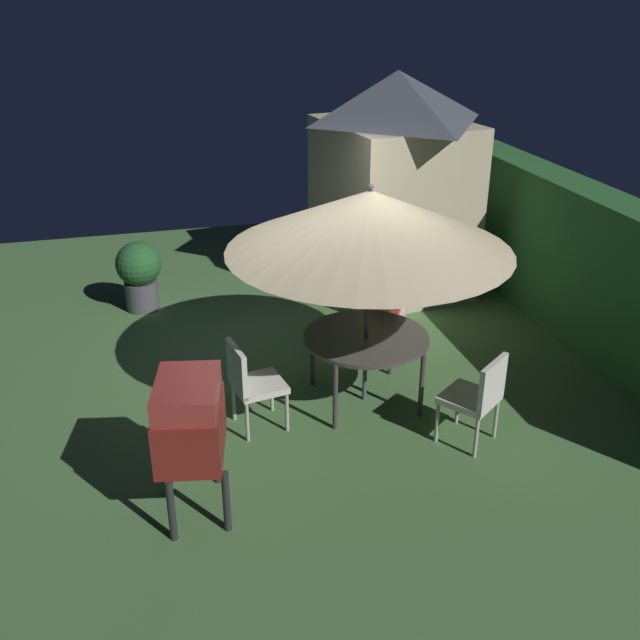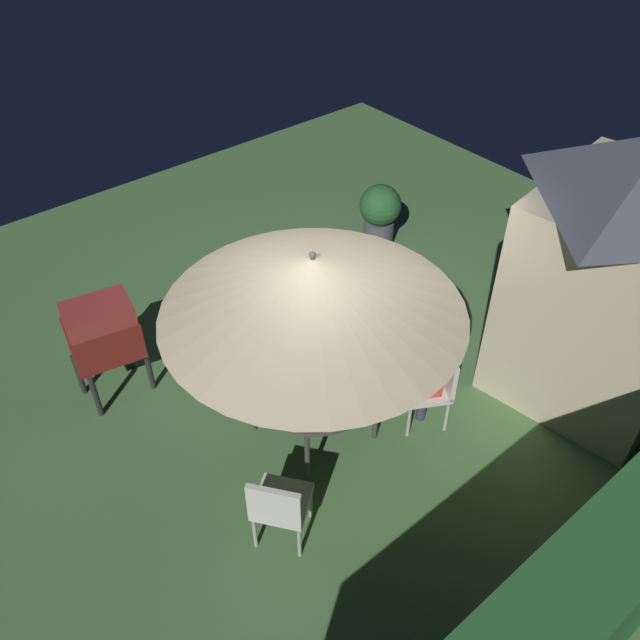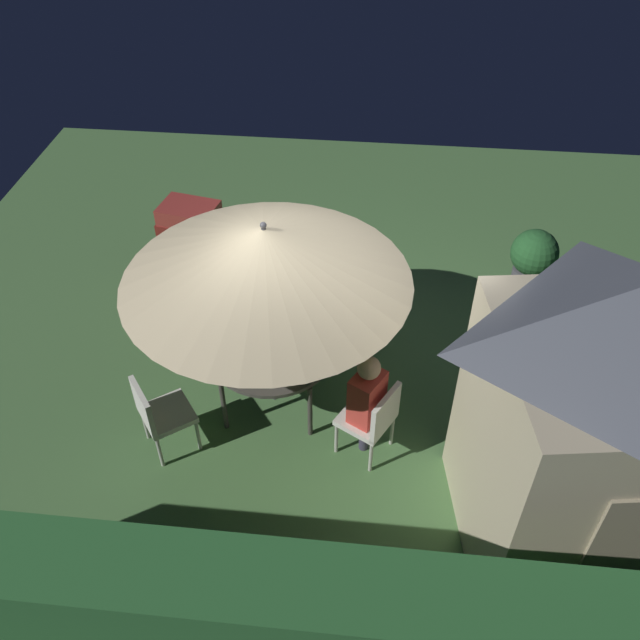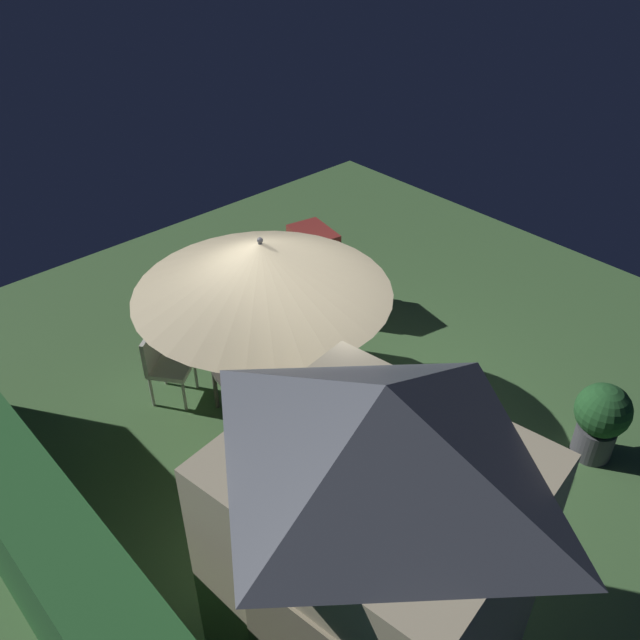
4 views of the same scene
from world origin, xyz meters
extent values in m
plane|color=#47703D|center=(0.00, 0.00, 0.00)|extent=(11.00, 11.00, 0.00)
cube|color=#28602D|center=(0.00, 3.50, 0.90)|extent=(6.95, 0.55, 1.80)
cube|color=#C6B793|center=(-2.15, 1.85, 1.15)|extent=(2.13, 1.96, 2.29)
cylinder|color=#47423D|center=(0.70, 0.56, 0.71)|extent=(1.25, 1.25, 0.04)
cylinder|color=#3C3834|center=(0.26, 0.12, 0.35)|extent=(0.05, 0.05, 0.69)
cylinder|color=#3C3834|center=(1.13, 0.12, 0.35)|extent=(0.05, 0.05, 0.69)
cylinder|color=#3C3834|center=(0.26, 1.00, 0.35)|extent=(0.05, 0.05, 0.69)
cylinder|color=#3C3834|center=(1.13, 1.00, 0.35)|extent=(0.05, 0.05, 0.69)
cylinder|color=#4C4C51|center=(0.70, 0.56, 1.10)|extent=(0.04, 0.04, 2.21)
cone|color=beige|center=(0.70, 0.56, 1.92)|extent=(2.71, 2.71, 0.57)
sphere|color=#4C4C51|center=(0.70, 0.56, 2.24)|extent=(0.06, 0.06, 0.06)
cube|color=maroon|center=(1.97, -1.29, 0.78)|extent=(0.78, 0.63, 0.45)
cube|color=maroon|center=(1.97, -1.29, 1.10)|extent=(0.75, 0.60, 0.20)
cylinder|color=#262628|center=(1.66, -1.50, 0.28)|extent=(0.06, 0.06, 0.55)
cylinder|color=#262628|center=(2.28, -1.50, 0.28)|extent=(0.06, 0.06, 0.55)
cylinder|color=#262628|center=(1.66, -1.08, 0.28)|extent=(0.06, 0.06, 0.55)
cylinder|color=#262628|center=(2.28, -1.08, 0.28)|extent=(0.06, 0.06, 0.55)
cube|color=silver|center=(-0.30, 1.12, 0.45)|extent=(0.63, 0.63, 0.06)
cube|color=silver|center=(-0.48, 1.22, 0.68)|extent=(0.27, 0.43, 0.45)
cylinder|color=#AFABA3|center=(-0.38, 1.39, 0.23)|extent=(0.04, 0.04, 0.45)
cylinder|color=#AFABA3|center=(-0.57, 1.04, 0.23)|extent=(0.04, 0.04, 0.45)
cylinder|color=#AFABA3|center=(-0.03, 1.19, 0.23)|extent=(0.04, 0.04, 0.45)
cylinder|color=#AFABA3|center=(-0.22, 0.84, 0.23)|extent=(0.04, 0.04, 0.45)
cube|color=silver|center=(0.89, -0.57, 0.45)|extent=(0.53, 0.53, 0.06)
cube|color=silver|center=(0.93, -0.77, 0.68)|extent=(0.46, 0.13, 0.45)
cylinder|color=#AFABA3|center=(0.73, -0.80, 0.23)|extent=(0.04, 0.04, 0.45)
cylinder|color=#AFABA3|center=(1.12, -0.73, 0.23)|extent=(0.04, 0.04, 0.45)
cylinder|color=#AFABA3|center=(0.66, -0.41, 0.23)|extent=(0.04, 0.04, 0.45)
cylinder|color=#AFABA3|center=(1.06, -0.34, 0.23)|extent=(0.04, 0.04, 0.45)
cube|color=silver|center=(1.62, 1.26, 0.45)|extent=(0.64, 0.64, 0.06)
cube|color=silver|center=(1.79, 1.39, 0.68)|extent=(0.32, 0.40, 0.45)
cylinder|color=#AFABA3|center=(1.90, 1.22, 0.23)|extent=(0.04, 0.04, 0.45)
cylinder|color=#AFABA3|center=(1.66, 1.54, 0.23)|extent=(0.04, 0.04, 0.45)
cylinder|color=#AFABA3|center=(1.58, 0.98, 0.23)|extent=(0.04, 0.04, 0.45)
cylinder|color=#AFABA3|center=(1.34, 1.30, 0.23)|extent=(0.04, 0.04, 0.45)
cylinder|color=#4C4C51|center=(-2.23, -1.57, 0.19)|extent=(0.42, 0.42, 0.38)
sphere|color=#235628|center=(-2.23, -1.57, 0.63)|extent=(0.58, 0.58, 0.58)
cube|color=#CC3D33|center=(-0.30, 1.12, 0.76)|extent=(0.38, 0.41, 0.55)
sphere|color=tan|center=(-0.30, 1.12, 1.15)|extent=(0.22, 0.22, 0.22)
cylinder|color=#383347|center=(-0.30, 1.12, 0.24)|extent=(0.10, 0.10, 0.48)
camera|label=1|loc=(6.74, -1.51, 3.91)|focal=40.23mm
camera|label=2|loc=(3.45, 3.98, 5.30)|focal=36.77mm
camera|label=3|loc=(-0.29, 5.35, 5.48)|focal=37.65mm
camera|label=4|loc=(-4.04, 4.09, 5.43)|focal=37.76mm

